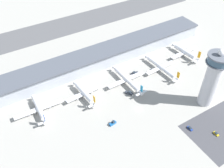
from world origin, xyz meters
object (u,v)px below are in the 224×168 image
(airplane_gate_charlie, at_px, (127,80))
(airplane_gate_alpha, at_px, (39,109))
(service_truck_baggage, at_px, (129,93))
(service_truck_water, at_px, (135,73))
(service_truck_catering, at_px, (150,71))
(control_tower, at_px, (212,78))
(airplane_gate_bravo, at_px, (85,93))
(car_green_van, at_px, (216,134))
(car_grey_coupe, at_px, (190,128))
(airplane_gate_delta, at_px, (161,68))
(airplane_gate_echo, at_px, (185,52))
(service_truck_fuel, at_px, (113,123))

(airplane_gate_charlie, bearing_deg, airplane_gate_alpha, 174.97)
(service_truck_baggage, bearing_deg, service_truck_water, 45.11)
(airplane_gate_charlie, relative_size, service_truck_catering, 7.51)
(control_tower, distance_m, airplane_gate_alpha, 136.96)
(airplane_gate_bravo, bearing_deg, airplane_gate_charlie, -5.54)
(airplane_gate_charlie, bearing_deg, service_truck_catering, 3.55)
(control_tower, distance_m, airplane_gate_bravo, 102.57)
(airplane_gate_alpha, bearing_deg, car_green_van, -40.29)
(airplane_gate_bravo, xyz_separation_m, service_truck_water, (53.99, 3.49, -3.51))
(car_grey_coupe, bearing_deg, service_truck_catering, 76.75)
(airplane_gate_delta, distance_m, airplane_gate_echo, 37.77)
(car_grey_coupe, bearing_deg, airplane_gate_echo, 48.95)
(service_truck_fuel, distance_m, service_truck_water, 63.88)
(airplane_gate_charlie, height_order, airplane_gate_echo, airplane_gate_echo)
(control_tower, bearing_deg, airplane_gate_alpha, 153.60)
(airplane_gate_echo, relative_size, service_truck_baggage, 5.20)
(airplane_gate_delta, xyz_separation_m, car_grey_coupe, (-26.12, -65.80, -3.20))
(service_truck_catering, bearing_deg, airplane_gate_charlie, -176.45)
(airplane_gate_charlie, distance_m, service_truck_water, 16.00)
(service_truck_fuel, relative_size, service_truck_water, 0.82)
(airplane_gate_bravo, height_order, service_truck_catering, airplane_gate_bravo)
(airplane_gate_echo, height_order, service_truck_baggage, airplane_gate_echo)
(service_truck_baggage, height_order, car_green_van, service_truck_baggage)
(car_grey_coupe, bearing_deg, airplane_gate_charlie, 100.07)
(control_tower, xyz_separation_m, service_truck_baggage, (-48.00, 40.67, -25.86))
(control_tower, xyz_separation_m, airplane_gate_delta, (-3.89, 51.31, -23.07))
(airplane_gate_echo, height_order, service_truck_catering, airplane_gate_echo)
(airplane_gate_charlie, distance_m, service_truck_catering, 28.58)
(airplane_gate_alpha, distance_m, service_truck_fuel, 59.59)
(airplane_gate_charlie, relative_size, airplane_gate_echo, 1.20)
(airplane_gate_alpha, height_order, airplane_gate_bravo, airplane_gate_bravo)
(airplane_gate_bravo, relative_size, airplane_gate_delta, 0.77)
(airplane_gate_alpha, relative_size, service_truck_water, 5.57)
(airplane_gate_bravo, height_order, service_truck_water, airplane_gate_bravo)
(service_truck_catering, relative_size, car_grey_coupe, 1.22)
(airplane_gate_echo, relative_size, service_truck_fuel, 6.15)
(airplane_gate_charlie, height_order, airplane_gate_delta, airplane_gate_charlie)
(airplane_gate_alpha, relative_size, car_grey_coupe, 8.40)
(airplane_gate_alpha, distance_m, airplane_gate_charlie, 79.24)
(airplane_gate_charlie, xyz_separation_m, service_truck_baggage, (-6.00, -12.41, -3.39))
(airplane_gate_alpha, bearing_deg, airplane_gate_charlie, -5.03)
(airplane_gate_bravo, bearing_deg, airplane_gate_echo, 0.57)
(control_tower, height_order, car_grey_coupe, control_tower)
(airplane_gate_delta, bearing_deg, control_tower, -85.66)
(control_tower, relative_size, airplane_gate_delta, 1.18)
(service_truck_catering, bearing_deg, car_grey_coupe, -103.25)
(airplane_gate_delta, bearing_deg, service_truck_fuel, -156.60)
(service_truck_fuel, bearing_deg, control_tower, -14.19)
(airplane_gate_charlie, height_order, car_grey_coupe, airplane_gate_charlie)
(airplane_gate_alpha, height_order, service_truck_baggage, airplane_gate_alpha)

